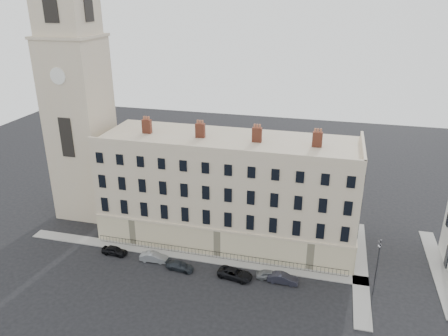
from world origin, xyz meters
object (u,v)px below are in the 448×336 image
Objects in this scene: car_b at (154,257)px; car_d at (235,274)px; car_c at (180,266)px; car_f at (283,278)px; car_a at (114,250)px; streetlamp at (377,265)px; car_e at (269,275)px.

car_d is at bearing -97.63° from car_b.
car_c is 13.45m from car_f.
streetlamp reaches higher than car_a.
car_c is 0.50× the size of streetlamp.
streetlamp is (28.28, -0.07, 3.58)m from car_b.
car_d is 1.17× the size of car_f.
car_c is (4.06, -0.96, -0.08)m from car_b.
car_b is 1.11× the size of car_e.
car_d is at bearing 93.50° from car_e.
car_d is at bearing 170.42° from streetlamp.
car_b is at bearing -89.17° from car_a.
car_f reaches higher than car_b.
car_d is at bearing -83.19° from car_c.
car_c is at bearing 93.49° from car_f.
car_f reaches higher than car_a.
car_a is 0.95× the size of car_b.
car_a is 0.47× the size of streetlamp.
streetlamp is at bearing -81.52° from car_c.
car_a is 0.95× the size of car_c.
car_f is (13.44, 0.58, 0.08)m from car_c.
car_d is (11.48, -0.90, -0.00)m from car_b.
car_f is at bearing -94.38° from car_b.
car_b is 1.00× the size of car_c.
car_f is (1.76, -0.42, 0.05)m from car_e.
streetlamp reaches higher than car_b.
car_c is 1.11× the size of car_e.
car_a reaches higher than car_e.
car_e is 1.81m from car_f.
car_b is (5.95, -0.19, 0.01)m from car_a.
car_c is at bearing 169.68° from streetlamp.
car_a is 1.05× the size of car_e.
car_d is 17.20m from streetlamp.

